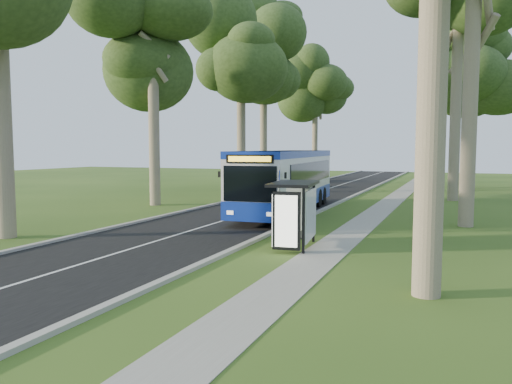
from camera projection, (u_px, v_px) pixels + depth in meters
ground at (265, 237)px, 20.03m from camera, size 120.00×120.00×0.00m
road at (271, 206)px, 30.57m from camera, size 7.00×100.00×0.02m
kerb_east at (326, 208)px, 29.25m from camera, size 0.25×100.00×0.12m
kerb_west at (219, 203)px, 31.89m from camera, size 0.25×100.00×0.12m
centre_line at (271, 206)px, 30.57m from camera, size 0.12×100.00×0.00m
footpath at (378, 211)px, 28.13m from camera, size 1.50×100.00×0.02m
bus at (286, 181)px, 27.56m from camera, size 3.70×13.08×3.42m
bus_stop_sign at (279, 195)px, 20.34m from camera, size 0.15×0.37×2.70m
bus_shelter at (294, 203)px, 17.51m from camera, size 1.80×2.89×2.35m
litter_bin at (295, 224)px, 20.54m from camera, size 0.52×0.52×0.92m
car_white at (280, 179)px, 44.52m from camera, size 2.40×4.85×1.59m
car_silver at (299, 174)px, 53.19m from camera, size 3.08×5.21×1.62m
tree_west_b at (152, 26)px, 30.40m from camera, size 5.20×5.20×14.88m
tree_west_c at (241, 44)px, 39.00m from camera, size 5.20×5.20×15.84m
tree_west_d at (264, 55)px, 48.90m from camera, size 5.20×5.20×17.12m
tree_west_e at (315, 91)px, 57.40m from camera, size 5.20×5.20×13.67m
tree_east_c at (459, 16)px, 33.01m from camera, size 5.20×5.20×16.58m
tree_east_d at (473, 65)px, 43.75m from camera, size 5.20×5.20×14.64m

